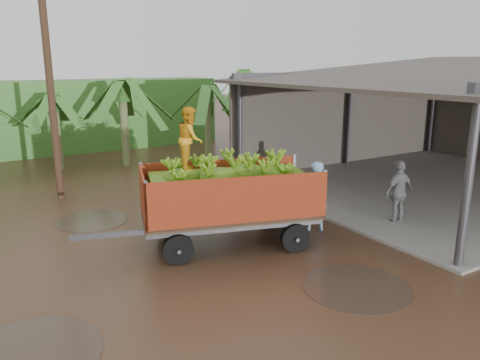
# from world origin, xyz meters

# --- Properties ---
(ground) EXTENTS (100.00, 100.00, 0.00)m
(ground) POSITION_xyz_m (0.00, 0.00, 0.00)
(ground) COLOR black
(ground) RESTS_ON ground
(packing_shed) EXTENTS (12.78, 10.80, 4.76)m
(packing_shed) POSITION_xyz_m (11.77, 1.77, 2.50)
(packing_shed) COLOR gray
(packing_shed) RESTS_ON ground
(hedge_north) EXTENTS (22.00, 3.00, 3.60)m
(hedge_north) POSITION_xyz_m (-2.00, 16.00, 1.80)
(hedge_north) COLOR #2D661E
(hedge_north) RESTS_ON ground
(banana_trailer) EXTENTS (6.04, 3.23, 3.50)m
(banana_trailer) POSITION_xyz_m (1.64, 0.26, 1.31)
(banana_trailer) COLOR red
(banana_trailer) RESTS_ON ground
(man_blue) EXTENTS (0.83, 0.70, 1.94)m
(man_blue) POSITION_xyz_m (4.17, -0.08, 0.97)
(man_blue) COLOR #729ED1
(man_blue) RESTS_ON ground
(man_grey) EXTENTS (1.10, 0.49, 1.86)m
(man_grey) POSITION_xyz_m (6.52, -0.91, 0.93)
(man_grey) COLOR gray
(man_grey) RESTS_ON ground
(utility_pole) EXTENTS (1.20, 0.24, 8.73)m
(utility_pole) POSITION_xyz_m (-1.18, 6.74, 4.42)
(utility_pole) COLOR #47301E
(utility_pole) RESTS_ON ground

